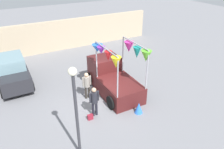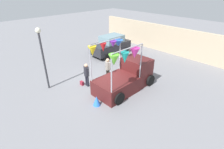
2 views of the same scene
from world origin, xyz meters
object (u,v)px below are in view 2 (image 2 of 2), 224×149
Objects in this scene: vendor_truck at (127,75)px; street_lamp at (42,51)px; person_vendor at (108,67)px; handbag at (82,83)px; parked_car at (111,45)px; folded_kite_bundle_azure at (97,101)px; person_customer at (87,73)px.

street_lamp is at bearing -132.97° from vendor_truck.
vendor_truck is 2.53× the size of person_vendor.
street_lamp is at bearing -124.19° from handbag.
street_lamp reaches higher than vendor_truck.
vendor_truck reaches higher than handbag.
parked_car is 6.26m from handbag.
parked_car is 8.20m from folded_kite_bundle_azure.
street_lamp is at bearing -116.90° from person_vendor.
street_lamp is (-1.24, -1.82, 2.48)m from handbag.
street_lamp reaches higher than handbag.
parked_car is at bearing 133.96° from person_vendor.
person_customer is at bearing 51.87° from street_lamp.
handbag is (-0.35, -0.20, -0.86)m from person_customer.
street_lamp reaches higher than person_customer.
street_lamp is 6.71× the size of folded_kite_bundle_azure.
parked_car is at bearing 102.65° from street_lamp.
parked_car is 7.68m from street_lamp.
folded_kite_bundle_azure is (1.83, -2.55, -0.69)m from person_vendor.
person_customer is at bearing 156.94° from folded_kite_bundle_azure.
parked_car reaches higher than person_customer.
vendor_truck is 1.04× the size of parked_car.
vendor_truck is 6.27m from parked_car.
handbag is (-0.63, -1.86, -0.85)m from person_vendor.
folded_kite_bundle_azure is (5.34, -6.19, -0.64)m from parked_car.
folded_kite_bundle_azure is (0.14, -2.69, -0.63)m from vendor_truck.
handbag is 0.07× the size of street_lamp.
handbag is (-2.32, -1.99, -0.79)m from vendor_truck.
person_vendor is (3.51, -3.64, 0.04)m from parked_car.
street_lamp is (-3.55, -3.81, 1.69)m from vendor_truck.
vendor_truck reaches higher than person_vendor.
parked_car is 6.20m from person_customer.
person_customer is at bearing -99.54° from person_vendor.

